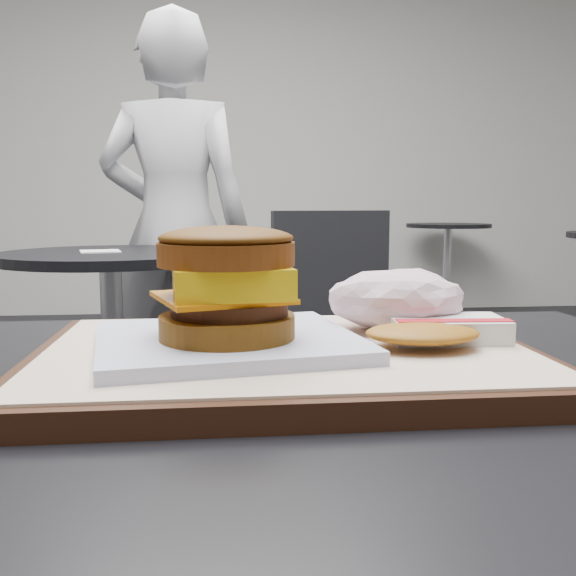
# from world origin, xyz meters

# --- Properties ---
(serving_tray) EXTENTS (0.38, 0.28, 0.02)m
(serving_tray) POSITION_xyz_m (0.05, 0.06, 0.78)
(serving_tray) COLOR black
(serving_tray) RESTS_ON customer_table
(breakfast_sandwich) EXTENTS (0.21, 0.20, 0.09)m
(breakfast_sandwich) POSITION_xyz_m (0.00, 0.05, 0.83)
(breakfast_sandwich) COLOR white
(breakfast_sandwich) RESTS_ON serving_tray
(hash_brown) EXTENTS (0.12, 0.09, 0.02)m
(hash_brown) POSITION_xyz_m (0.16, 0.05, 0.80)
(hash_brown) COLOR silver
(hash_brown) RESTS_ON serving_tray
(crumpled_wrapper) EXTENTS (0.12, 0.09, 0.05)m
(crumpled_wrapper) POSITION_xyz_m (0.15, 0.11, 0.82)
(crumpled_wrapper) COLOR white
(crumpled_wrapper) RESTS_ON serving_tray
(neighbor_table) EXTENTS (0.70, 0.70, 0.75)m
(neighbor_table) POSITION_xyz_m (-0.35, 1.65, 0.55)
(neighbor_table) COLOR black
(neighbor_table) RESTS_ON ground
(napkin) EXTENTS (0.15, 0.15, 0.00)m
(napkin) POSITION_xyz_m (-0.38, 1.65, 0.75)
(napkin) COLOR white
(napkin) RESTS_ON neighbor_table
(neighbor_chair) EXTENTS (0.64, 0.51, 0.88)m
(neighbor_chair) POSITION_xyz_m (0.23, 1.59, 0.51)
(neighbor_chair) COLOR #A5A5AA
(neighbor_chair) RESTS_ON ground
(patron) EXTENTS (0.63, 0.46, 1.61)m
(patron) POSITION_xyz_m (-0.17, 2.10, 0.80)
(patron) COLOR silver
(patron) RESTS_ON ground
(bg_table_far) EXTENTS (0.66, 0.66, 0.75)m
(bg_table_far) POSITION_xyz_m (1.80, 4.50, 0.56)
(bg_table_far) COLOR black
(bg_table_far) RESTS_ON ground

